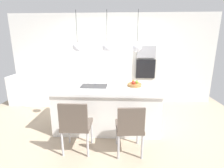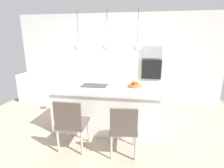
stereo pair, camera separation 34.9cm
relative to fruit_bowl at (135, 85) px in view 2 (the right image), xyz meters
name	(u,v)px [view 2 (the right image)]	position (x,y,z in m)	size (l,w,h in m)	color
floor	(108,125)	(-0.57, -0.03, -0.95)	(6.60, 6.60, 0.00)	tan
back_wall	(117,59)	(-0.57, 1.62, 0.35)	(6.00, 0.10, 2.60)	silver
kitchen_island	(107,106)	(-0.57, -0.03, -0.50)	(2.16, 1.11, 0.91)	white
sink_basin	(94,86)	(-0.86, -0.03, -0.05)	(0.56, 0.40, 0.02)	#2D2D30
faucet	(97,77)	(-0.86, 0.18, 0.10)	(0.02, 0.17, 0.22)	silver
fruit_bowl	(135,85)	(0.00, 0.00, 0.00)	(0.30, 0.30, 0.13)	#9E6B38
side_counter	(40,87)	(-2.97, 1.25, -0.53)	(1.10, 0.60, 0.85)	white
microwave	(152,52)	(0.45, 1.55, 0.57)	(0.54, 0.08, 0.34)	#9E9EA3
oven	(151,69)	(0.45, 1.55, 0.07)	(0.56, 0.08, 0.56)	black
chair_near	(71,122)	(-1.02, -0.98, -0.43)	(0.48, 0.44, 0.92)	brown
chair_middle	(124,127)	(-0.14, -0.97, -0.45)	(0.47, 0.50, 0.88)	brown
pendant_light_left	(79,47)	(-1.17, -0.03, 0.77)	(0.19, 0.19, 0.79)	silver
pendant_light_center	(107,47)	(-0.57, -0.03, 0.77)	(0.19, 0.19, 0.79)	silver
pendant_light_right	(137,47)	(0.02, -0.03, 0.77)	(0.19, 0.19, 0.79)	silver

